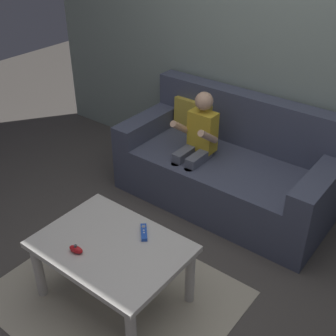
% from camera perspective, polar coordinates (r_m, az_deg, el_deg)
% --- Properties ---
extents(ground_plane, '(9.68, 9.68, 0.00)m').
position_cam_1_polar(ground_plane, '(2.92, -1.50, -15.68)').
color(ground_plane, '#4C4742').
extents(wall_back, '(4.84, 0.05, 2.50)m').
position_cam_1_polar(wall_back, '(3.43, 15.30, 15.50)').
color(wall_back, gray).
rests_on(wall_back, ground).
extents(couch, '(1.70, 0.80, 0.84)m').
position_cam_1_polar(couch, '(3.56, 7.76, 0.10)').
color(couch, '#474C60').
rests_on(couch, ground).
extents(person_seated_on_couch, '(0.30, 0.37, 0.92)m').
position_cam_1_polar(person_seated_on_couch, '(3.40, 3.71, 3.25)').
color(person_seated_on_couch, slate).
rests_on(person_seated_on_couch, ground).
extents(coffee_table, '(0.86, 0.63, 0.44)m').
position_cam_1_polar(coffee_table, '(2.64, -7.34, -10.98)').
color(coffee_table, beige).
rests_on(coffee_table, ground).
extents(area_rug, '(1.42, 1.18, 0.01)m').
position_cam_1_polar(area_rug, '(2.90, -6.84, -16.25)').
color(area_rug, '#BCB299').
rests_on(area_rug, ground).
extents(game_remote_blue_near_edge, '(0.12, 0.13, 0.03)m').
position_cam_1_polar(game_remote_blue_near_edge, '(2.64, -3.17, -8.38)').
color(game_remote_blue_near_edge, blue).
rests_on(game_remote_blue_near_edge, coffee_table).
extents(nunchuk_red, '(0.10, 0.06, 0.05)m').
position_cam_1_polar(nunchuk_red, '(2.57, -11.93, -10.36)').
color(nunchuk_red, red).
rests_on(nunchuk_red, coffee_table).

